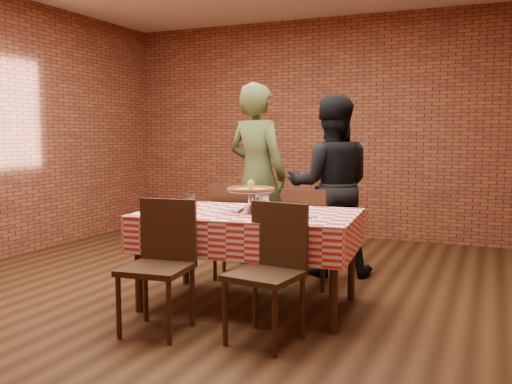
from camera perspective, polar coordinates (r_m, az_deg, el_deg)
ground at (r=4.95m, az=-4.13°, el=-10.14°), size 6.00×6.00×0.00m
back_wall at (r=7.54m, az=6.42°, el=6.53°), size 5.50×0.00×5.50m
table at (r=4.46m, az=-0.72°, el=-6.95°), size 1.76×1.15×0.75m
tablecloth at (r=4.41m, az=-0.73°, el=-3.92°), size 1.80×1.19×0.29m
pizza_stand at (r=4.39m, az=-0.52°, el=-0.97°), size 0.44×0.44×0.17m
pizza at (r=4.38m, az=-0.52°, el=0.20°), size 0.44×0.44×0.03m
lemon at (r=4.37m, az=-0.52°, el=0.78°), size 0.07×0.07×0.08m
water_glass_left at (r=4.42m, az=-6.93°, el=-1.26°), size 0.09×0.09×0.12m
water_glass_right at (r=4.64m, az=-6.74°, el=-0.91°), size 0.09×0.09×0.12m
side_plate at (r=4.16m, az=5.27°, el=-2.47°), size 0.17×0.17×0.01m
sweetener_packet_a at (r=4.04m, az=6.36°, el=-2.79°), size 0.06×0.04×0.00m
sweetener_packet_b at (r=4.08m, az=6.62°, el=-2.71°), size 0.06×0.05×0.00m
condiment_caddy at (r=4.67m, az=0.67°, el=-0.62°), size 0.13×0.12×0.16m
chair_near_left at (r=3.90m, az=-10.26°, el=-7.69°), size 0.48×0.48×0.91m
chair_near_right at (r=3.67m, az=0.87°, el=-8.50°), size 0.49×0.49×0.91m
chair_far_left at (r=5.32m, az=-1.87°, el=-3.97°), size 0.51×0.51×0.91m
chair_far_right at (r=5.06m, az=5.64°, el=-4.58°), size 0.43×0.43×0.90m
diner_olive at (r=5.75m, az=0.10°, el=1.73°), size 0.78×0.61×1.89m
diner_black at (r=5.43m, az=7.68°, el=0.65°), size 1.01×0.90×1.75m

